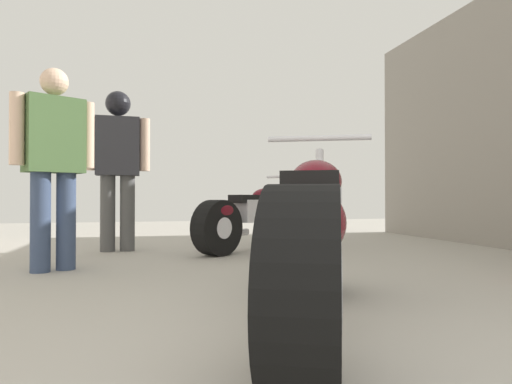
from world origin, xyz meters
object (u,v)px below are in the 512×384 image
Objects in this scene: mechanic_with_helmet at (118,155)px; motorcycle_black_naked at (254,218)px; mechanic_in_blue at (54,156)px; motorcycle_maroon_cruiser at (313,240)px.

motorcycle_black_naked is at bearing -10.10° from mechanic_with_helmet.
mechanic_with_helmet is (-1.52, 0.27, 0.71)m from motorcycle_black_naked.
mechanic_with_helmet reaches higher than mechanic_in_blue.
motorcycle_black_naked is 0.97× the size of mechanic_in_blue.
mechanic_in_blue is (-1.94, -1.02, 0.58)m from motorcycle_black_naked.
mechanic_in_blue is 0.93× the size of mechanic_with_helmet.
motorcycle_black_naked is at bearing 81.41° from motorcycle_maroon_cruiser.
mechanic_with_helmet is at bearing 107.61° from motorcycle_maroon_cruiser.
motorcycle_maroon_cruiser is at bearing -72.39° from mechanic_with_helmet.
motorcycle_maroon_cruiser is 3.55m from mechanic_with_helmet.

